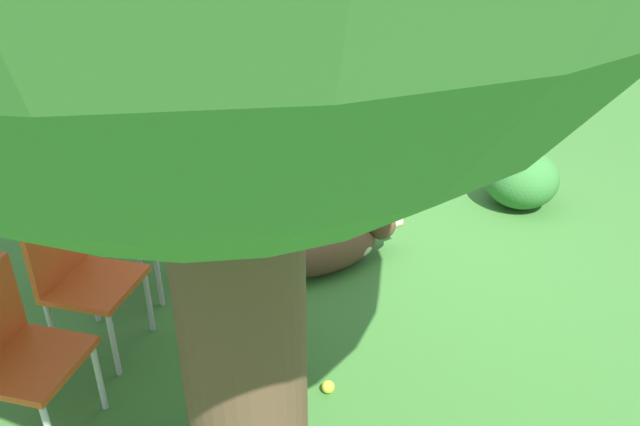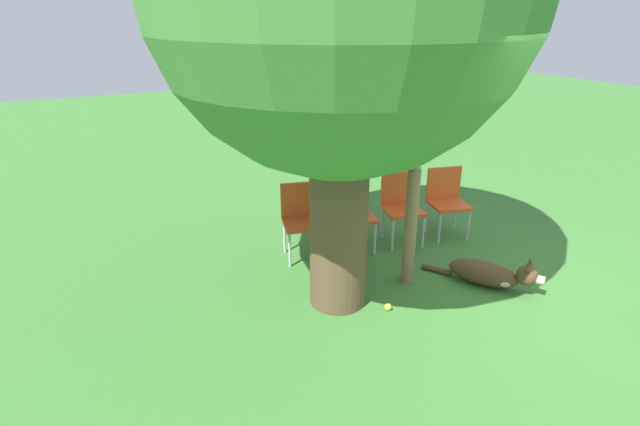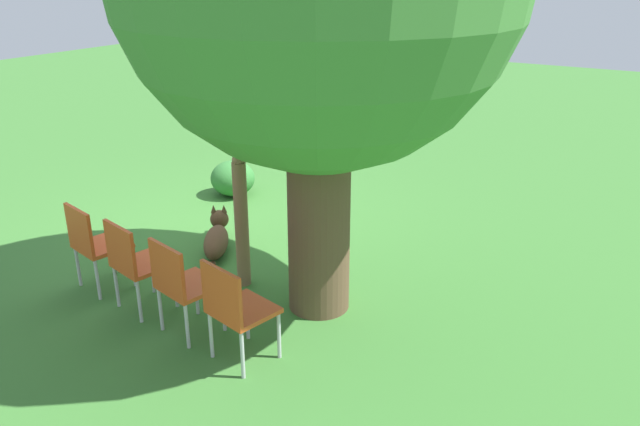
% 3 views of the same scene
% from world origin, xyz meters
% --- Properties ---
extents(ground_plane, '(30.00, 30.00, 0.00)m').
position_xyz_m(ground_plane, '(0.00, 0.00, 0.00)').
color(ground_plane, '#38702D').
extents(dog, '(1.06, 0.75, 0.39)m').
position_xyz_m(dog, '(0.30, -0.05, 0.14)').
color(dog, '#513823').
rests_on(dog, ground_plane).
extents(fence_post, '(0.13, 0.13, 1.29)m').
position_xyz_m(fence_post, '(0.76, 0.66, 0.65)').
color(fence_post, '#846647').
rests_on(fence_post, ground_plane).
extents(red_chair_0, '(0.51, 0.53, 0.84)m').
position_xyz_m(red_chair_0, '(1.53, -0.45, 0.49)').
color(red_chair_0, '#D14C1E').
rests_on(red_chair_0, ground_plane).
extents(red_chair_1, '(0.51, 0.53, 0.84)m').
position_xyz_m(red_chair_1, '(1.62, 0.16, 0.49)').
color(red_chair_1, '#D14C1E').
rests_on(red_chair_1, ground_plane).
extents(red_chair_2, '(0.51, 0.53, 0.84)m').
position_xyz_m(red_chair_2, '(1.71, 0.77, 0.49)').
color(red_chair_2, '#D14C1E').
rests_on(red_chair_2, ground_plane).
extents(red_chair_3, '(0.51, 0.53, 0.84)m').
position_xyz_m(red_chair_3, '(1.80, 1.38, 0.49)').
color(red_chair_3, '#D14C1E').
rests_on(red_chair_3, ground_plane).
extents(tennis_ball, '(0.07, 0.07, 0.07)m').
position_xyz_m(tennis_ball, '(0.39, 1.14, 0.03)').
color(tennis_ball, '#CCE033').
rests_on(tennis_ball, ground_plane).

